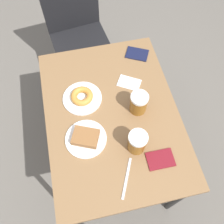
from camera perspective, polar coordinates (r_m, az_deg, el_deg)
name	(u,v)px	position (r m, az deg, el deg)	size (l,w,h in m)	color
ground_plane	(112,158)	(1.94, 0.00, -10.40)	(8.00, 8.00, 0.00)	#666059
table	(112,120)	(1.34, 0.00, -1.87)	(0.68, 0.94, 0.72)	olive
chair	(76,26)	(1.93, -8.21, 18.98)	(0.45, 0.45, 0.92)	black
plate_with_cake	(86,138)	(1.21, -6.02, -5.93)	(0.20, 0.20, 0.04)	white
plate_with_donut	(82,97)	(1.31, -6.85, 3.39)	(0.21, 0.21, 0.04)	white
beer_mug_left	(137,142)	(1.15, 5.79, -6.83)	(0.09, 0.09, 0.12)	#8C5619
beer_mug_center	(139,103)	(1.24, 6.14, 1.99)	(0.09, 0.09, 0.12)	#8C5619
napkin_folded	(129,83)	(1.37, 3.94, 6.66)	(0.14, 0.13, 0.00)	white
fork	(127,178)	(1.16, 3.37, -14.84)	(0.09, 0.18, 0.00)	silver
passport_near_edge	(160,159)	(1.20, 11.00, -10.57)	(0.13, 0.09, 0.01)	maroon
passport_far_edge	(137,54)	(1.50, 5.74, 13.08)	(0.15, 0.14, 0.01)	#141938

